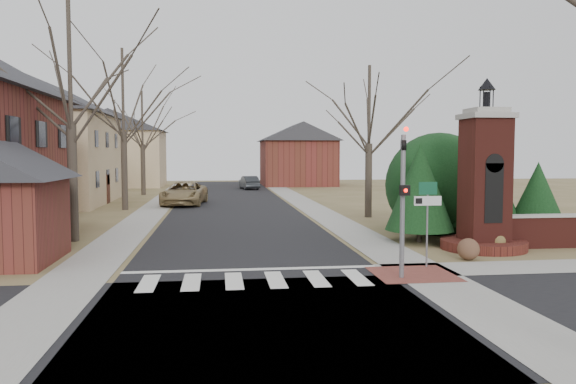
{
  "coord_description": "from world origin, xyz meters",
  "views": [
    {
      "loc": [
        -1.04,
        -15.11,
        3.68
      ],
      "look_at": [
        1.61,
        6.0,
        2.19
      ],
      "focal_mm": 35.0,
      "sensor_mm": 36.0,
      "label": 1
    }
  ],
  "objects": [
    {
      "name": "sidewalk_right_main",
      "position": [
        5.2,
        22.0,
        0.01
      ],
      "size": [
        2.0,
        60.0,
        0.02
      ],
      "primitive_type": "cube",
      "color": "gray",
      "rests_on": "ground"
    },
    {
      "name": "dry_shrub_right",
      "position": [
        9.3,
        4.6,
        0.41
      ],
      "size": [
        0.82,
        0.82,
        0.82
      ],
      "primitive_type": "sphere",
      "color": "brown",
      "rests_on": "ground"
    },
    {
      "name": "pickup_truck",
      "position": [
        -3.4,
        25.04,
        0.82
      ],
      "size": [
        3.34,
        6.14,
        1.63
      ],
      "primitive_type": "imported",
      "rotation": [
        0.0,
        0.0,
        -0.11
      ],
      "color": "#937C50",
      "rests_on": "ground"
    },
    {
      "name": "dry_shrub_left",
      "position": [
        7.48,
        3.0,
        0.38
      ],
      "size": [
        0.75,
        0.75,
        0.75
      ],
      "primitive_type": "sphere",
      "color": "brown",
      "rests_on": "ground"
    },
    {
      "name": "sign_post",
      "position": [
        5.59,
        1.99,
        1.95
      ],
      "size": [
        0.9,
        0.07,
        2.75
      ],
      "color": "slate",
      "rests_on": "ground"
    },
    {
      "name": "main_street",
      "position": [
        0.0,
        22.0,
        0.01
      ],
      "size": [
        8.0,
        70.0,
        0.01
      ],
      "primitive_type": "cube",
      "color": "black",
      "rests_on": "ground"
    },
    {
      "name": "house_distant_left",
      "position": [
        -12.01,
        48.0,
        4.25
      ],
      "size": [
        10.8,
        8.8,
        8.53
      ],
      "color": "beige",
      "rests_on": "ground"
    },
    {
      "name": "house_stucco_left",
      "position": [
        -13.5,
        27.0,
        4.59
      ],
      "size": [
        9.8,
        12.8,
        9.28
      ],
      "color": "beige",
      "rests_on": "ground"
    },
    {
      "name": "bare_tree_3",
      "position": [
        7.5,
        16.0,
        6.69
      ],
      "size": [
        7.0,
        7.0,
        9.7
      ],
      "color": "#473D33",
      "rests_on": "ground"
    },
    {
      "name": "distant_car",
      "position": [
        2.08,
        41.59,
        0.67
      ],
      "size": [
        2.04,
        4.25,
        1.35
      ],
      "primitive_type": "imported",
      "rotation": [
        0.0,
        0.0,
        3.3
      ],
      "color": "#2E3235",
      "rests_on": "ground"
    },
    {
      "name": "stop_bar",
      "position": [
        0.0,
        2.3,
        0.01
      ],
      "size": [
        8.0,
        0.35,
        0.02
      ],
      "primitive_type": "cube",
      "color": "silver",
      "rests_on": "ground"
    },
    {
      "name": "evergreen_far",
      "position": [
        12.5,
        7.2,
        1.9
      ],
      "size": [
        2.4,
        2.4,
        3.3
      ],
      "color": "#473D33",
      "rests_on": "ground"
    },
    {
      "name": "evergreen_mid",
      "position": [
        10.5,
        8.2,
        2.6
      ],
      "size": [
        3.4,
        3.4,
        4.7
      ],
      "color": "#473D33",
      "rests_on": "ground"
    },
    {
      "name": "crosswalk_zone",
      "position": [
        0.0,
        0.8,
        0.01
      ],
      "size": [
        8.0,
        2.2,
        0.02
      ],
      "primitive_type": "cube",
      "color": "silver",
      "rests_on": "ground"
    },
    {
      "name": "bare_tree_0",
      "position": [
        -7.0,
        9.0,
        7.7
      ],
      "size": [
        8.05,
        8.05,
        11.15
      ],
      "color": "#473D33",
      "rests_on": "ground"
    },
    {
      "name": "traffic_signal_pole",
      "position": [
        4.3,
        0.57,
        2.59
      ],
      "size": [
        0.28,
        0.41,
        4.5
      ],
      "color": "slate",
      "rests_on": "ground"
    },
    {
      "name": "ground",
      "position": [
        0.0,
        0.0,
        0.0
      ],
      "size": [
        120.0,
        120.0,
        0.0
      ],
      "primitive_type": "plane",
      "color": "brown",
      "rests_on": "ground"
    },
    {
      "name": "brick_gate_monument",
      "position": [
        9.0,
        4.99,
        2.17
      ],
      "size": [
        3.2,
        3.2,
        6.47
      ],
      "color": "#582019",
      "rests_on": "ground"
    },
    {
      "name": "curb_apron",
      "position": [
        4.8,
        1.0,
        0.01
      ],
      "size": [
        2.4,
        2.4,
        0.02
      ],
      "primitive_type": "cube",
      "color": "brown",
      "rests_on": "ground"
    },
    {
      "name": "cross_street",
      "position": [
        0.0,
        -3.0,
        0.01
      ],
      "size": [
        120.0,
        8.0,
        0.01
      ],
      "primitive_type": "cube",
      "color": "black",
      "rests_on": "ground"
    },
    {
      "name": "evergreen_mass",
      "position": [
        9.0,
        9.5,
        2.4
      ],
      "size": [
        4.8,
        4.8,
        4.8
      ],
      "primitive_type": "sphere",
      "color": "black",
      "rests_on": "ground"
    },
    {
      "name": "sidewalk_left",
      "position": [
        -5.2,
        22.0,
        0.01
      ],
      "size": [
        2.0,
        60.0,
        0.02
      ],
      "primitive_type": "cube",
      "color": "gray",
      "rests_on": "ground"
    },
    {
      "name": "evergreen_near",
      "position": [
        7.2,
        7.0,
        2.3
      ],
      "size": [
        2.8,
        2.8,
        4.1
      ],
      "color": "#473D33",
      "rests_on": "ground"
    },
    {
      "name": "bare_tree_2",
      "position": [
        -7.5,
        35.0,
        7.03
      ],
      "size": [
        7.35,
        7.35,
        10.19
      ],
      "color": "#473D33",
      "rests_on": "ground"
    },
    {
      "name": "bare_tree_1",
      "position": [
        -7.0,
        22.0,
        8.03
      ],
      "size": [
        8.4,
        8.4,
        11.64
      ],
      "color": "#473D33",
      "rests_on": "ground"
    },
    {
      "name": "house_distant_right",
      "position": [
        7.99,
        47.99,
        3.65
      ],
      "size": [
        8.8,
        8.8,
        7.3
      ],
      "color": "maroon",
      "rests_on": "ground"
    }
  ]
}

